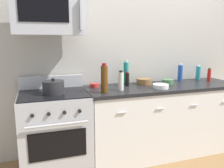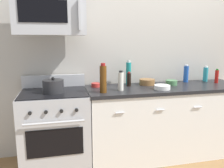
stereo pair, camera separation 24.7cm
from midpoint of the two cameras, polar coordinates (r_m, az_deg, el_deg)
The scene contains 17 objects.
ground_plane at distance 3.31m, azimuth 15.09°, elevation -16.36°, with size 6.17×6.17×0.00m, color olive.
back_wall at distance 3.32m, azimuth 12.93°, elevation 8.09°, with size 5.14×0.10×2.70m, color #B7B2A8.
counter_unit at distance 3.13m, azimuth 15.52°, elevation -8.85°, with size 2.05×0.66×0.92m.
range_oven at distance 2.78m, azimuth -11.40°, elevation -11.04°, with size 0.76×0.69×1.07m.
microwave at distance 2.64m, azimuth -12.51°, elevation 16.15°, with size 0.74×0.44×0.40m.
bottle_hot_sauce_red at distance 3.48m, azimuth 26.52°, elevation 1.72°, with size 0.05×0.05×0.19m.
bottle_vinegar_white at distance 2.65m, azimuth 4.86°, elevation 0.72°, with size 0.07×0.07×0.23m.
bottle_soy_sauce_dark at distance 2.91m, azimuth 6.70°, elevation 1.12°, with size 0.05×0.05×0.18m.
bottle_sparkling_teal at distance 3.00m, azimuth 6.50°, elevation 2.69°, with size 0.07×0.07×0.32m.
bottle_dish_soap at distance 3.54m, azimuth 24.17°, elevation 2.27°, with size 0.07×0.07×0.22m.
bottle_wine_amber at distance 2.52m, azimuth 0.57°, elevation 1.30°, with size 0.08×0.08×0.33m.
bottle_soda_blue at distance 3.38m, azimuth 19.99°, elevation 2.43°, with size 0.07×0.07×0.25m.
bowl_red_small at distance 2.86m, azimuth -1.62°, elevation -0.24°, with size 0.11×0.11×0.05m.
bowl_wooden_salad at distance 3.05m, azimuth 11.03°, elevation 0.53°, with size 0.20×0.20×0.07m.
bowl_green_glaze at distance 3.12m, azimuth 16.81°, elevation 0.37°, with size 0.15×0.15×0.06m.
bowl_white_ceramic at distance 2.81m, azimuth 14.88°, elevation -0.75°, with size 0.19×0.19×0.05m.
stockpot at distance 2.58m, azimuth -11.80°, elevation -0.58°, with size 0.23×0.23×0.18m.
Camera 2 is at (-1.33, -2.61, 1.50)m, focal length 36.68 mm.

